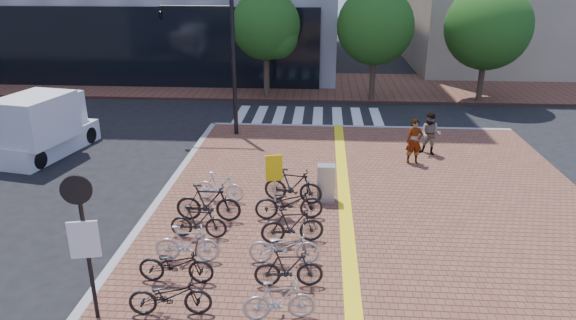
# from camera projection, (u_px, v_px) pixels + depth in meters

# --- Properties ---
(ground) EXTENTS (120.00, 120.00, 0.00)m
(ground) POSITION_uv_depth(u_px,v_px,m) (272.00, 263.00, 13.28)
(ground) COLOR black
(ground) RESTS_ON ground
(kerb_north) EXTENTS (14.00, 0.25, 0.15)m
(kerb_north) POSITION_uv_depth(u_px,v_px,m) (359.00, 128.00, 24.27)
(kerb_north) COLOR gray
(kerb_north) RESTS_ON ground
(far_sidewalk) EXTENTS (70.00, 8.00, 0.15)m
(far_sidewalk) POSITION_uv_depth(u_px,v_px,m) (304.00, 86.00, 32.87)
(far_sidewalk) COLOR brown
(far_sidewalk) RESTS_ON ground
(crosswalk) EXTENTS (7.50, 4.00, 0.01)m
(crosswalk) POSITION_uv_depth(u_px,v_px,m) (308.00, 117.00, 26.32)
(crosswalk) COLOR silver
(crosswalk) RESTS_ON ground
(street_trees) EXTENTS (16.20, 4.60, 6.35)m
(street_trees) POSITION_uv_depth(u_px,v_px,m) (395.00, 28.00, 27.82)
(street_trees) COLOR #38281E
(street_trees) RESTS_ON far_sidewalk
(bike_0) EXTENTS (1.84, 0.79, 0.94)m
(bike_0) POSITION_uv_depth(u_px,v_px,m) (170.00, 295.00, 10.94)
(bike_0) COLOR black
(bike_0) RESTS_ON sidewalk
(bike_1) EXTENTS (1.81, 0.64, 0.95)m
(bike_1) POSITION_uv_depth(u_px,v_px,m) (176.00, 264.00, 12.08)
(bike_1) COLOR black
(bike_1) RESTS_ON sidewalk
(bike_2) EXTENTS (1.68, 0.52, 1.00)m
(bike_2) POSITION_uv_depth(u_px,v_px,m) (187.00, 244.00, 12.93)
(bike_2) COLOR silver
(bike_2) RESTS_ON sidewalk
(bike_3) EXTENTS (1.60, 0.48, 0.95)m
(bike_3) POSITION_uv_depth(u_px,v_px,m) (198.00, 222.00, 14.09)
(bike_3) COLOR black
(bike_3) RESTS_ON sidewalk
(bike_4) EXTENTS (1.93, 0.56, 1.16)m
(bike_4) POSITION_uv_depth(u_px,v_px,m) (208.00, 203.00, 15.00)
(bike_4) COLOR black
(bike_4) RESTS_ON sidewalk
(bike_5) EXTENTS (1.65, 0.73, 0.96)m
(bike_5) POSITION_uv_depth(u_px,v_px,m) (220.00, 187.00, 16.36)
(bike_5) COLOR white
(bike_5) RESTS_ON sidewalk
(bike_6) EXTENTS (1.61, 0.69, 0.94)m
(bike_6) POSITION_uv_depth(u_px,v_px,m) (279.00, 300.00, 10.78)
(bike_6) COLOR #B2B1B6
(bike_6) RESTS_ON sidewalk
(bike_7) EXTENTS (1.65, 0.60, 0.97)m
(bike_7) POSITION_uv_depth(u_px,v_px,m) (289.00, 268.00, 11.90)
(bike_7) COLOR black
(bike_7) RESTS_ON sidewalk
(bike_8) EXTENTS (1.82, 0.71, 0.94)m
(bike_8) POSITION_uv_depth(u_px,v_px,m) (284.00, 246.00, 12.87)
(bike_8) COLOR #AAAAAE
(bike_8) RESTS_ON sidewalk
(bike_9) EXTENTS (1.78, 0.81, 1.04)m
(bike_9) POSITION_uv_depth(u_px,v_px,m) (292.00, 225.00, 13.82)
(bike_9) COLOR black
(bike_9) RESTS_ON sidewalk
(bike_10) EXTENTS (2.09, 0.95, 1.06)m
(bike_10) POSITION_uv_depth(u_px,v_px,m) (289.00, 202.00, 15.14)
(bike_10) COLOR black
(bike_10) RESTS_ON sidewalk
(bike_11) EXTENTS (1.96, 0.90, 1.14)m
(bike_11) POSITION_uv_depth(u_px,v_px,m) (293.00, 186.00, 16.19)
(bike_11) COLOR black
(bike_11) RESTS_ON sidewalk
(pedestrian_a) EXTENTS (0.69, 0.50, 1.74)m
(pedestrian_a) POSITION_uv_depth(u_px,v_px,m) (414.00, 141.00, 19.38)
(pedestrian_a) COLOR gray
(pedestrian_a) RESTS_ON sidewalk
(pedestrian_b) EXTENTS (1.02, 0.94, 1.70)m
(pedestrian_b) POSITION_uv_depth(u_px,v_px,m) (430.00, 134.00, 20.33)
(pedestrian_b) COLOR #474D5A
(pedestrian_b) RESTS_ON sidewalk
(utility_box) EXTENTS (0.56, 0.41, 1.22)m
(utility_box) POSITION_uv_depth(u_px,v_px,m) (326.00, 183.00, 16.29)
(utility_box) COLOR #ABAAAE
(utility_box) RESTS_ON sidewalk
(yellow_sign) EXTENTS (0.50, 0.18, 1.86)m
(yellow_sign) POSITION_uv_depth(u_px,v_px,m) (275.00, 173.00, 15.27)
(yellow_sign) COLOR #B7B7BC
(yellow_sign) RESTS_ON sidewalk
(notice_sign) EXTENTS (0.61, 0.20, 3.30)m
(notice_sign) POSITION_uv_depth(u_px,v_px,m) (83.00, 231.00, 10.25)
(notice_sign) COLOR black
(notice_sign) RESTS_ON sidewalk
(traffic_light_pole) EXTENTS (3.26, 1.26, 6.06)m
(traffic_light_pole) POSITION_uv_depth(u_px,v_px,m) (200.00, 39.00, 21.76)
(traffic_light_pole) COLOR black
(traffic_light_pole) RESTS_ON sidewalk
(box_truck) EXTENTS (2.74, 4.76, 2.59)m
(box_truck) POSITION_uv_depth(u_px,v_px,m) (43.00, 125.00, 20.68)
(box_truck) COLOR silver
(box_truck) RESTS_ON ground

